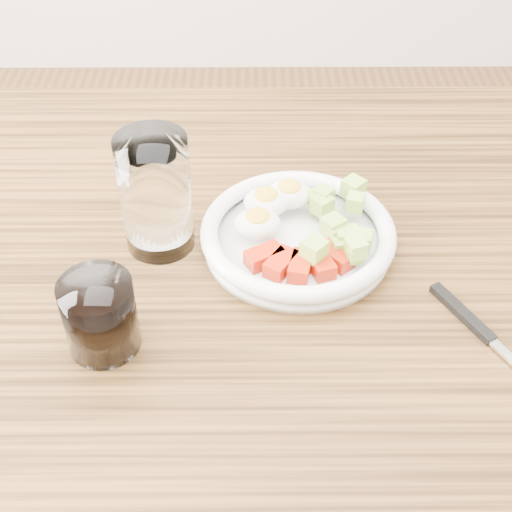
% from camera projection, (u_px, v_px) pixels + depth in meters
% --- Properties ---
extents(dining_table, '(1.50, 0.90, 0.77)m').
position_uv_depth(dining_table, '(264.00, 338.00, 0.89)').
color(dining_table, brown).
rests_on(dining_table, ground).
extents(bowl, '(0.23, 0.23, 0.05)m').
position_uv_depth(bowl, '(297.00, 233.00, 0.85)').
color(bowl, white).
rests_on(bowl, dining_table).
extents(fork, '(0.11, 0.18, 0.01)m').
position_uv_depth(fork, '(479.00, 329.00, 0.76)').
color(fork, black).
rests_on(fork, dining_table).
extents(water_glass, '(0.08, 0.08, 0.15)m').
position_uv_depth(water_glass, '(156.00, 194.00, 0.82)').
color(water_glass, white).
rests_on(water_glass, dining_table).
extents(coffee_glass, '(0.08, 0.08, 0.09)m').
position_uv_depth(coffee_glass, '(100.00, 316.00, 0.73)').
color(coffee_glass, white).
rests_on(coffee_glass, dining_table).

